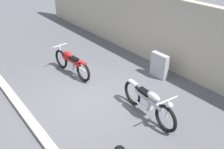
% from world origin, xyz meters
% --- Properties ---
extents(ground_plane, '(40.00, 40.00, 0.00)m').
position_xyz_m(ground_plane, '(0.00, 0.00, 0.00)').
color(ground_plane, '#56565B').
extents(building_wall, '(18.00, 0.30, 2.64)m').
position_xyz_m(building_wall, '(0.00, 3.54, 1.32)').
color(building_wall, '#B2A893').
rests_on(building_wall, ground_plane).
extents(curb_strip, '(18.00, 0.24, 0.12)m').
position_xyz_m(curb_strip, '(0.00, -1.93, 0.06)').
color(curb_strip, '#B7B2A8').
rests_on(curb_strip, ground_plane).
extents(stone_marker, '(0.69, 0.20, 0.89)m').
position_xyz_m(stone_marker, '(0.36, 2.70, 0.45)').
color(stone_marker, '#9E9EA3').
rests_on(stone_marker, ground_plane).
extents(motorcycle_red, '(2.10, 0.59, 0.94)m').
position_xyz_m(motorcycle_red, '(-1.74, 0.35, 0.45)').
color(motorcycle_red, black).
rests_on(motorcycle_red, ground_plane).
extents(motorcycle_silver, '(2.16, 0.60, 0.97)m').
position_xyz_m(motorcycle_silver, '(1.72, 0.78, 0.47)').
color(motorcycle_silver, black).
rests_on(motorcycle_silver, ground_plane).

